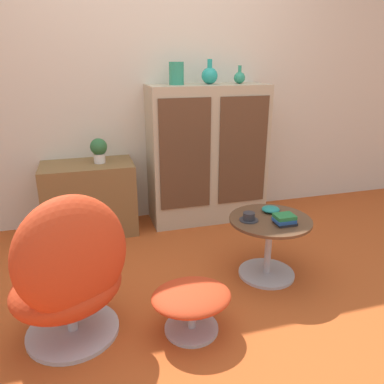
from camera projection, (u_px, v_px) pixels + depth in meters
ground_plane at (207, 306)px, 2.24m from camera, size 12.00×12.00×0.00m
wall_back at (153, 70)px, 3.15m from camera, size 6.40×0.06×2.60m
sideboard at (207, 154)px, 3.29m from camera, size 1.01×0.41×1.19m
tv_console at (90, 198)px, 3.11m from camera, size 0.73×0.44×0.60m
egg_chair at (70, 273)px, 1.85m from camera, size 0.75×0.73×0.82m
ottoman at (191, 301)px, 1.98m from camera, size 0.43×0.36×0.26m
coffee_table at (269, 240)px, 2.47m from camera, size 0.53×0.53×0.42m
vase_leftmost at (176, 73)px, 2.99m from camera, size 0.12×0.12×0.18m
vase_inner_left at (210, 75)px, 3.07m from camera, size 0.13×0.13×0.20m
vase_inner_right at (239, 77)px, 3.15m from camera, size 0.10×0.10×0.15m
potted_plant at (99, 149)px, 3.00m from camera, size 0.13×0.13×0.20m
teacup at (249, 217)px, 2.39m from camera, size 0.12×0.12×0.05m
book_stack at (285, 220)px, 2.33m from camera, size 0.13×0.11×0.06m
bowl at (271, 209)px, 2.53m from camera, size 0.12×0.12×0.04m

